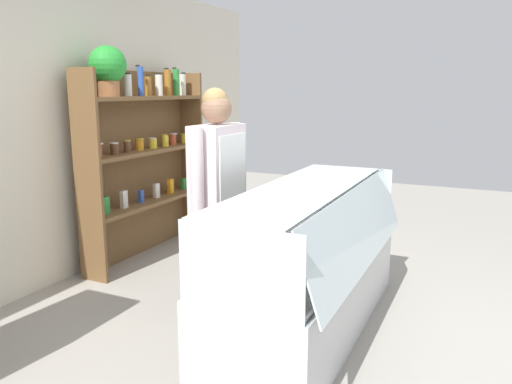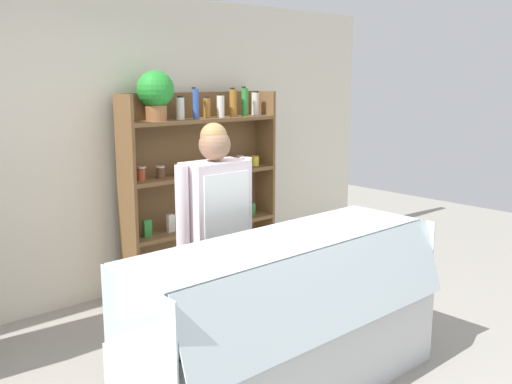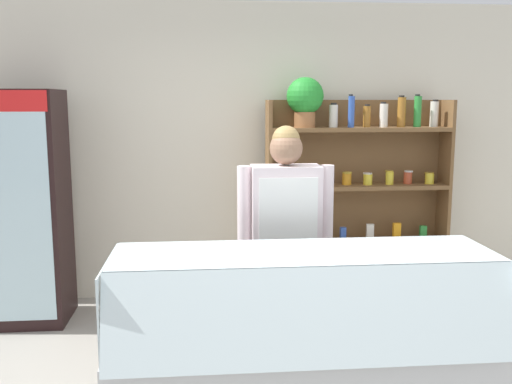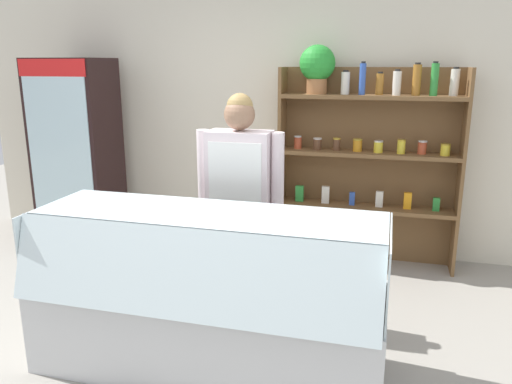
{
  "view_description": "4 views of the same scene",
  "coord_description": "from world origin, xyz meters",
  "px_view_note": "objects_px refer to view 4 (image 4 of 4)",
  "views": [
    {
      "loc": [
        -3.08,
        -1.13,
        1.65
      ],
      "look_at": [
        -0.0,
        0.32,
        0.95
      ],
      "focal_mm": 35.0,
      "sensor_mm": 36.0,
      "label": 1
    },
    {
      "loc": [
        -2.32,
        -2.39,
        1.96
      ],
      "look_at": [
        0.32,
        0.55,
        1.17
      ],
      "focal_mm": 40.0,
      "sensor_mm": 36.0,
      "label": 2
    },
    {
      "loc": [
        -0.5,
        -3.03,
        1.83
      ],
      "look_at": [
        -0.17,
        0.61,
        1.24
      ],
      "focal_mm": 40.0,
      "sensor_mm": 36.0,
      "label": 3
    },
    {
      "loc": [
        1.05,
        -2.69,
        1.87
      ],
      "look_at": [
        0.22,
        0.42,
        1.03
      ],
      "focal_mm": 35.0,
      "sensor_mm": 36.0,
      "label": 4
    }
  ],
  "objects_px": {
    "drinks_fridge": "(77,155)",
    "shop_clerk": "(240,189)",
    "shelving_unit": "(359,141)",
    "deli_display_case": "(208,321)"
  },
  "relations": [
    {
      "from": "shelving_unit",
      "to": "deli_display_case",
      "type": "bearing_deg",
      "value": -110.21
    },
    {
      "from": "drinks_fridge",
      "to": "deli_display_case",
      "type": "height_order",
      "value": "drinks_fridge"
    },
    {
      "from": "shelving_unit",
      "to": "shop_clerk",
      "type": "relative_size",
      "value": 1.22
    },
    {
      "from": "drinks_fridge",
      "to": "shop_clerk",
      "type": "distance_m",
      "value": 2.32
    },
    {
      "from": "deli_display_case",
      "to": "shelving_unit",
      "type": "bearing_deg",
      "value": 69.79
    },
    {
      "from": "drinks_fridge",
      "to": "shelving_unit",
      "type": "distance_m",
      "value": 2.83
    },
    {
      "from": "drinks_fridge",
      "to": "deli_display_case",
      "type": "xyz_separation_m",
      "value": [
        2.06,
        -1.77,
        -0.64
      ]
    },
    {
      "from": "drinks_fridge",
      "to": "shelving_unit",
      "type": "xyz_separation_m",
      "value": [
        2.81,
        0.27,
        0.22
      ]
    },
    {
      "from": "shelving_unit",
      "to": "drinks_fridge",
      "type": "bearing_deg",
      "value": -174.6
    },
    {
      "from": "deli_display_case",
      "to": "shop_clerk",
      "type": "xyz_separation_m",
      "value": [
        -0.0,
        0.71,
        0.68
      ]
    }
  ]
}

